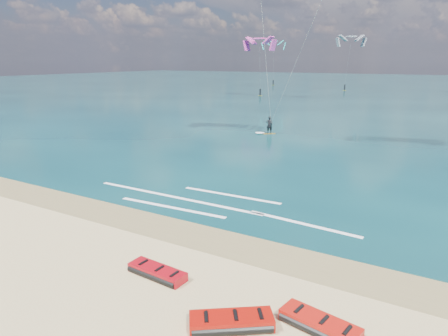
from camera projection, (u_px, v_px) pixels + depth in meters
The scene contains 9 objects.
ground at pixel (351, 120), 48.83m from camera, with size 320.00×320.00×0.00m, color tan.
wet_sand_strip at pixel (162, 226), 17.86m from camera, with size 320.00×2.40×0.01m, color brown.
sea at pixel (408, 88), 102.40m from camera, with size 320.00×200.00×0.04m, color #082A30.
packed_kite_left at pixel (157, 276), 13.76m from camera, with size 2.36×0.99×0.36m, color #A30812, non-canonical shape.
packed_kite_mid at pixel (319, 329), 11.04m from camera, with size 2.42×1.09×0.40m, color #B9150C, non-canonical shape.
packed_kite_right at pixel (231, 327), 11.14m from camera, with size 2.54×1.14×0.42m, color #A20E06, non-canonical shape.
kitesurfer_main at pixel (282, 37), 33.26m from camera, with size 11.78×9.07×17.81m.
shoreline_foam at pixel (208, 203), 20.54m from camera, with size 15.07×3.61×0.01m.
distant_kites at pixel (375, 68), 82.64m from camera, with size 78.01×35.99×12.00m.
Camera 1 is at (10.62, -9.97, 7.23)m, focal length 32.00 mm.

